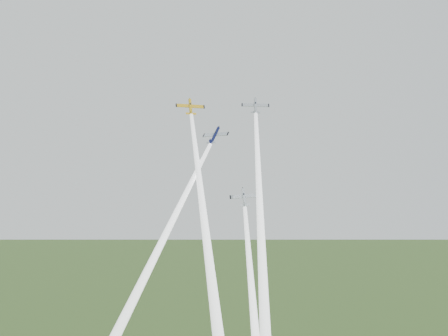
# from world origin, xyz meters

# --- Properties ---
(plane_yellow) EXTENTS (9.02, 8.01, 6.81)m
(plane_yellow) POSITION_xyz_m (-10.09, 5.52, 108.73)
(plane_yellow) COLOR gold
(smoke_trail_yellow) EXTENTS (14.56, 43.89, 50.11)m
(smoke_trail_yellow) POSITION_xyz_m (-3.52, -17.37, 82.03)
(smoke_trail_yellow) COLOR white
(plane_navy) EXTENTS (8.96, 8.20, 6.26)m
(plane_navy) POSITION_xyz_m (-2.77, -1.58, 100.37)
(plane_navy) COLOR #0D113A
(smoke_trail_navy) EXTENTS (19.18, 39.29, 46.76)m
(smoke_trail_navy) POSITION_xyz_m (-11.87, -21.96, 75.34)
(smoke_trail_navy) COLOR white
(plane_silver_right) EXTENTS (7.45, 6.13, 6.22)m
(plane_silver_right) POSITION_xyz_m (7.28, 2.08, 108.22)
(plane_silver_right) COLOR #A5ABB3
(smoke_trail_silver_right) EXTENTS (6.30, 49.66, 55.29)m
(smoke_trail_silver_right) POSITION_xyz_m (9.42, -23.95, 78.93)
(smoke_trail_silver_right) COLOR white
(plane_silver_low) EXTENTS (7.81, 6.24, 6.18)m
(plane_silver_low) POSITION_xyz_m (4.87, -6.55, 84.95)
(plane_silver_low) COLOR #B7BDC6
(smoke_trail_silver_low) EXTENTS (8.34, 39.34, 43.88)m
(smoke_trail_silver_low) POSITION_xyz_m (8.14, -27.32, 61.36)
(smoke_trail_silver_low) COLOR white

